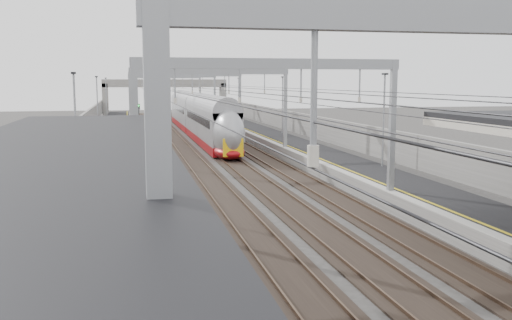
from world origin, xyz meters
name	(u,v)px	position (x,y,z in m)	size (l,w,h in m)	color
platform_left	(113,153)	(-8.00, 45.00, 0.50)	(4.00, 120.00, 1.00)	black
platform_right	(294,148)	(8.00, 45.00, 0.50)	(4.00, 120.00, 1.00)	black
tracks	(207,156)	(0.00, 45.00, 0.05)	(11.40, 140.00, 0.20)	black
overhead_line	(197,85)	(0.00, 51.62, 6.14)	(13.00, 140.00, 6.60)	gray
canopy_left	(13,199)	(-8.02, 2.99, 5.09)	(4.40, 30.00, 4.24)	black
overbridge	(165,88)	(0.00, 100.00, 5.31)	(22.00, 2.20, 6.90)	slate
wall_left	(73,141)	(-11.20, 45.00, 1.60)	(0.30, 120.00, 3.20)	slate
wall_right	(328,136)	(11.20, 45.00, 1.60)	(0.30, 120.00, 3.20)	slate
train	(199,120)	(1.50, 62.50, 2.05)	(2.63, 47.93, 4.16)	#9E0E13
signal_green	(139,112)	(-5.20, 75.12, 2.42)	(0.32, 0.32, 3.48)	black
signal_red_near	(213,116)	(3.20, 62.87, 2.42)	(0.32, 0.32, 3.48)	black
signal_red_far	(216,111)	(5.40, 75.13, 2.42)	(0.32, 0.32, 3.48)	black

